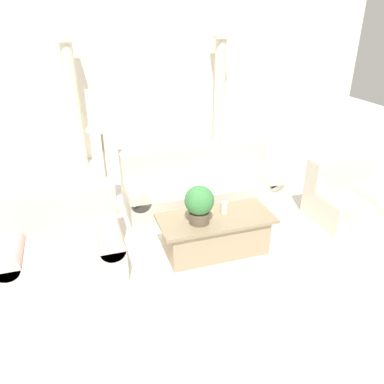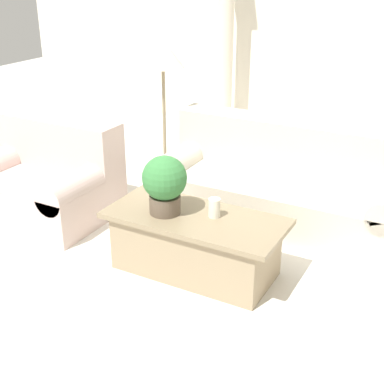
% 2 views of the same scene
% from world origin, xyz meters
% --- Properties ---
extents(ground_plane, '(16.00, 16.00, 0.00)m').
position_xyz_m(ground_plane, '(0.00, 0.00, 0.00)').
color(ground_plane, silver).
extents(wall_back, '(10.00, 0.06, 3.20)m').
position_xyz_m(wall_back, '(0.00, 3.39, 1.60)').
color(wall_back, silver).
rests_on(wall_back, ground_plane).
extents(sofa_long, '(2.30, 0.95, 0.88)m').
position_xyz_m(sofa_long, '(0.32, 0.80, 0.34)').
color(sofa_long, beige).
rests_on(sofa_long, ground_plane).
extents(loveseat, '(1.33, 0.95, 0.88)m').
position_xyz_m(loveseat, '(-1.70, -0.19, 0.35)').
color(loveseat, beige).
rests_on(loveseat, ground_plane).
extents(coffee_table, '(1.38, 0.64, 0.48)m').
position_xyz_m(coffee_table, '(0.08, -0.47, 0.25)').
color(coffee_table, '#998466').
rests_on(coffee_table, ground_plane).
extents(potted_plant, '(0.34, 0.34, 0.46)m').
position_xyz_m(potted_plant, '(-0.15, -0.53, 0.73)').
color(potted_plant, brown).
rests_on(potted_plant, coffee_table).
extents(pillar_candle, '(0.09, 0.09, 0.15)m').
position_xyz_m(pillar_candle, '(0.21, -0.41, 0.56)').
color(pillar_candle, silver).
rests_on(pillar_candle, coffee_table).
extents(floor_lamp, '(0.43, 0.43, 1.55)m').
position_xyz_m(floor_lamp, '(-1.05, 0.94, 1.33)').
color(floor_lamp, gray).
rests_on(floor_lamp, ground_plane).
extents(column_left, '(0.30, 0.30, 2.30)m').
position_xyz_m(column_left, '(-1.33, 3.00, 1.18)').
color(column_left, beige).
rests_on(column_left, ground_plane).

